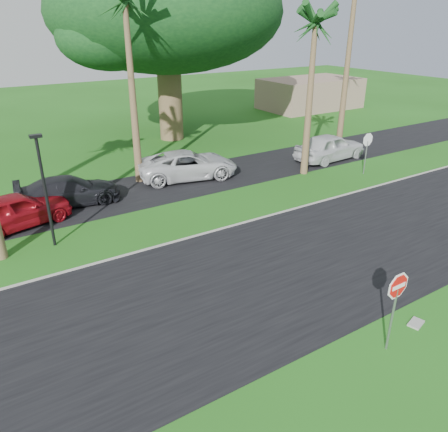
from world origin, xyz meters
TOP-DOWN VIEW (x-y plane):
  - ground at (0.00, 0.00)m, footprint 120.00×120.00m
  - road at (0.00, 2.00)m, footprint 120.00×8.00m
  - parking_strip at (0.00, 12.50)m, footprint 120.00×5.00m
  - curb at (0.00, 6.05)m, footprint 120.00×0.12m
  - stop_sign_near at (0.50, -3.00)m, footprint 1.05×0.07m
  - stop_sign_far at (12.00, 8.00)m, footprint 1.05×0.07m
  - palm_center at (0.00, 14.00)m, footprint 5.00×5.00m
  - palm_right_near at (9.00, 10.00)m, footprint 5.00×5.00m
  - canopy_tree at (6.00, 22.00)m, footprint 16.50×16.50m
  - streetlight_right at (-6.00, 8.50)m, footprint 0.45×0.25m
  - building_far at (24.00, 26.00)m, footprint 10.00×6.00m
  - car_red at (-6.95, 11.12)m, footprint 5.03×2.97m
  - car_dark at (-4.29, 12.56)m, footprint 5.16×2.58m
  - car_minivan at (2.63, 12.95)m, footprint 6.21×3.88m
  - car_pickup at (12.26, 11.18)m, footprint 5.28×2.35m
  - utility_slab at (2.17, -2.77)m, footprint 0.62×0.48m

SIDE VIEW (x-z plane):
  - ground at x=0.00m, z-range 0.00..0.00m
  - road at x=0.00m, z-range 0.00..0.02m
  - parking_strip at x=0.00m, z-range 0.00..0.02m
  - curb at x=0.00m, z-range 0.00..0.06m
  - utility_slab at x=2.17m, z-range 0.00..0.06m
  - car_dark at x=-4.29m, z-range 0.00..1.44m
  - car_minivan at x=2.63m, z-range 0.00..1.60m
  - car_red at x=-6.95m, z-range 0.00..1.60m
  - car_pickup at x=12.26m, z-range 0.00..1.76m
  - building_far at x=24.00m, z-range 0.00..3.00m
  - stop_sign_near at x=0.50m, z-range 0.46..3.09m
  - stop_sign_far at x=12.00m, z-range 0.46..3.09m
  - streetlight_right at x=-6.00m, z-range 0.33..4.97m
  - palm_right_near at x=9.00m, z-range 3.44..12.94m
  - canopy_tree at x=6.00m, z-range 2.39..15.51m
  - palm_center at x=0.00m, z-range 3.91..14.41m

